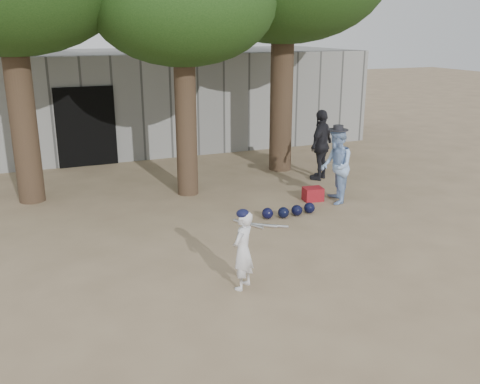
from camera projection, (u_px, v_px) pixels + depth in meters
name	position (u px, v px, depth m)	size (l,w,h in m)	color
ground	(229.00, 269.00, 8.63)	(70.00, 70.00, 0.00)	#937C5E
boy_player	(243.00, 250.00, 7.84)	(0.44, 0.29, 1.21)	silver
spectator_blue	(336.00, 166.00, 11.67)	(0.81, 0.63, 1.67)	#96B7E8
spectator_dark	(321.00, 145.00, 13.50)	(1.05, 0.44, 1.79)	black
red_bag	(313.00, 194.00, 12.01)	(0.42, 0.32, 0.30)	maroon
back_building	(113.00, 99.00, 17.31)	(16.00, 5.24, 3.00)	gray
helmet_row	(289.00, 211.00, 11.01)	(1.19, 0.31, 0.23)	black
bat_pile	(259.00, 225.00, 10.49)	(0.88, 0.79, 0.06)	silver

